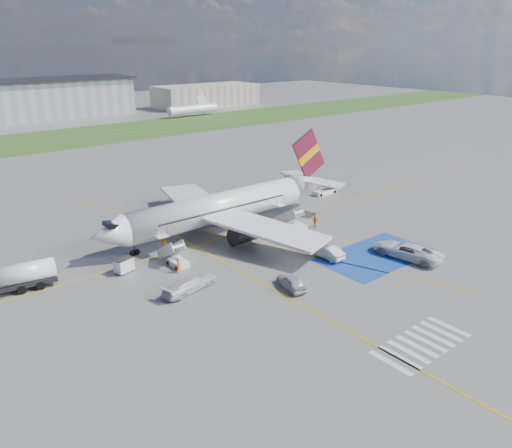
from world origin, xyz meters
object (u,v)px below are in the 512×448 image
at_px(gpu_cart, 124,266).
at_px(van_white_a, 407,248).
at_px(car_silver_a, 291,282).
at_px(van_white_b, 190,282).
at_px(airliner, 227,206).
at_px(fuel_tanker, 13,281).
at_px(belt_loader, 325,192).
at_px(car_silver_b, 327,252).

xyz_separation_m(gpu_cart, van_white_a, (27.26, -17.23, 0.42)).
relative_size(gpu_cart, car_silver_a, 0.54).
height_order(gpu_cart, van_white_b, van_white_b).
bearing_deg(van_white_b, car_silver_a, -138.57).
height_order(airliner, fuel_tanker, airliner).
height_order(belt_loader, van_white_b, van_white_b).
xyz_separation_m(fuel_tanker, van_white_b, (13.93, -11.08, -0.22)).
xyz_separation_m(belt_loader, van_white_a, (-11.57, -23.81, 0.82)).
bearing_deg(belt_loader, car_silver_a, -142.04).
xyz_separation_m(fuel_tanker, car_silver_a, (22.17, -17.26, -0.47)).
bearing_deg(belt_loader, car_silver_b, -135.90).
relative_size(fuel_tanker, van_white_a, 1.36).
relative_size(fuel_tanker, car_silver_b, 1.88).
distance_m(airliner, van_white_b, 17.66).
xyz_separation_m(airliner, belt_loader, (22.37, 3.18, -3.05)).
height_order(fuel_tanker, van_white_b, fuel_tanker).
relative_size(airliner, car_silver_a, 8.79).
xyz_separation_m(belt_loader, car_silver_a, (-27.26, -20.94, 0.37)).
height_order(gpu_cart, belt_loader, gpu_cart).
height_order(fuel_tanker, van_white_a, fuel_tanker).
distance_m(car_silver_a, van_white_b, 10.30).
relative_size(car_silver_b, van_white_a, 0.73).
xyz_separation_m(airliner, gpu_cart, (-16.46, -3.39, -2.65)).
bearing_deg(airliner, van_white_a, -62.34).
distance_m(belt_loader, car_silver_b, 25.98).
relative_size(car_silver_b, van_white_b, 0.92).
xyz_separation_m(car_silver_b, van_white_b, (-16.70, 3.18, 0.22)).
distance_m(fuel_tanker, gpu_cart, 10.99).
bearing_deg(car_silver_a, belt_loader, -127.73).
bearing_deg(gpu_cart, airliner, -4.78).
bearing_deg(van_white_b, van_white_a, -122.41).
relative_size(fuel_tanker, car_silver_a, 2.03).
height_order(belt_loader, van_white_a, van_white_a).
xyz_separation_m(airliner, van_white_b, (-13.12, -11.57, -2.42)).
height_order(gpu_cart, van_white_a, van_white_a).
bearing_deg(car_silver_b, van_white_a, 140.70).
bearing_deg(gpu_cart, car_silver_a, -67.56).
distance_m(car_silver_a, car_silver_b, 8.98).
distance_m(van_white_a, van_white_b, 25.58).
xyz_separation_m(fuel_tanker, belt_loader, (49.43, 3.67, -0.84)).
height_order(airliner, van_white_b, airliner).
bearing_deg(fuel_tanker, belt_loader, 13.16).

